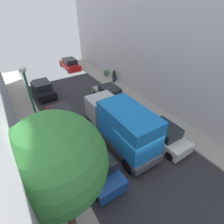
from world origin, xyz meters
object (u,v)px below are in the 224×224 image
at_px(pedestrian, 114,75).
at_px(potted_plant_1, 114,76).
at_px(street_tree_0, 56,163).
at_px(parked_car_left_4, 43,89).
at_px(parked_car_left_3, 63,118).
at_px(delivery_truck, 121,125).
at_px(parked_car_left_2, 96,165).
at_px(potted_plant_0, 106,73).
at_px(lamp_post, 29,92).
at_px(parked_car_right_3, 109,94).
at_px(parked_car_right_2, 162,134).
at_px(parked_car_right_4, 70,64).

distance_m(pedestrian, potted_plant_1, 0.80).
bearing_deg(potted_plant_1, street_tree_0, -129.47).
bearing_deg(parked_car_left_4, parked_car_left_3, -90.00).
xyz_separation_m(parked_car_left_4, delivery_truck, (2.70, -10.74, 1.07)).
relative_size(parked_car_left_2, potted_plant_1, 4.76).
xyz_separation_m(parked_car_left_3, potted_plant_0, (8.30, 6.80, -0.13)).
distance_m(potted_plant_0, lamp_post, 12.62).
xyz_separation_m(parked_car_left_2, delivery_truck, (2.70, 1.31, 1.07)).
bearing_deg(parked_car_right_3, pedestrian, 50.03).
bearing_deg(parked_car_right_2, street_tree_0, -164.85).
distance_m(parked_car_right_3, parked_car_right_4, 10.76).
bearing_deg(parked_car_left_2, delivery_truck, 25.83).
bearing_deg(parked_car_left_2, parked_car_left_3, 90.00).
distance_m(parked_car_left_4, parked_car_right_2, 13.39).
height_order(potted_plant_0, lamp_post, lamp_post).
bearing_deg(parked_car_right_3, potted_plant_0, 62.14).
bearing_deg(potted_plant_0, parked_car_left_3, -140.65).
bearing_deg(parked_car_left_4, parked_car_right_2, -66.21).
xyz_separation_m(pedestrian, potted_plant_0, (0.19, 2.25, -0.48)).
bearing_deg(parked_car_right_2, potted_plant_0, 77.23).
xyz_separation_m(parked_car_right_2, potted_plant_0, (2.90, 12.78, -0.13)).
relative_size(parked_car_left_4, parked_car_right_4, 1.00).
xyz_separation_m(parked_car_left_3, parked_car_right_2, (5.40, -5.98, 0.00)).
bearing_deg(pedestrian, parked_car_right_4, 109.80).
xyz_separation_m(parked_car_left_4, parked_car_right_4, (5.40, 5.82, 0.00)).
height_order(street_tree_0, potted_plant_1, street_tree_0).
relative_size(parked_car_right_3, pedestrian, 2.44).
relative_size(parked_car_right_4, street_tree_0, 0.65).
bearing_deg(parked_car_right_3, parked_car_left_3, -166.24).
xyz_separation_m(parked_car_right_4, potted_plant_0, (2.90, -5.28, -0.13)).
xyz_separation_m(parked_car_left_2, lamp_post, (-1.90, 5.80, 2.95)).
height_order(parked_car_right_4, potted_plant_0, parked_car_right_4).
bearing_deg(potted_plant_1, parked_car_left_3, -148.76).
bearing_deg(parked_car_right_3, lamp_post, -169.91).
bearing_deg(lamp_post, potted_plant_1, 26.25).
bearing_deg(parked_car_left_3, potted_plant_0, 39.35).
distance_m(parked_car_left_3, parked_car_right_3, 5.56).
xyz_separation_m(parked_car_left_3, delivery_truck, (2.70, -4.47, 1.07)).
distance_m(street_tree_0, lamp_post, 8.23).
height_order(parked_car_left_2, parked_car_right_4, same).
bearing_deg(parked_car_right_3, parked_car_left_4, 137.50).
xyz_separation_m(parked_car_left_3, lamp_post, (-1.90, 0.02, 2.95)).
relative_size(parked_car_left_4, potted_plant_0, 5.03).
bearing_deg(parked_car_left_4, pedestrian, -11.94).
height_order(parked_car_right_2, potted_plant_0, parked_car_right_2).
xyz_separation_m(parked_car_right_2, delivery_truck, (-2.70, 1.51, 1.07)).
bearing_deg(potted_plant_0, parked_car_right_3, -117.86).
bearing_deg(parked_car_left_2, parked_car_right_2, -2.17).
relative_size(parked_car_right_4, potted_plant_0, 5.03).
height_order(parked_car_left_4, parked_car_right_4, same).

